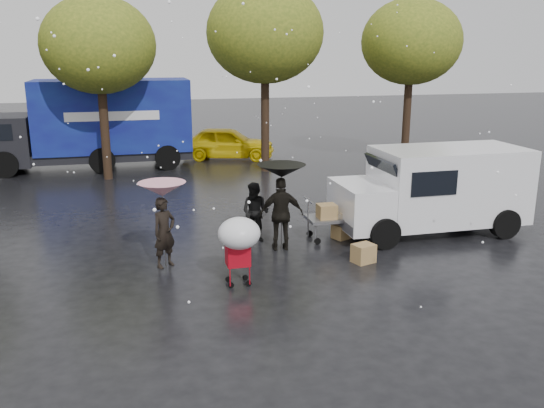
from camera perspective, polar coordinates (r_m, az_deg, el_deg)
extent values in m
plane|color=black|center=(12.90, -1.17, -6.01)|extent=(90.00, 90.00, 0.00)
imported|color=black|center=(12.76, -10.62, -2.79)|extent=(0.68, 0.63, 1.56)
imported|color=black|center=(14.26, -1.66, -0.80)|extent=(0.91, 0.87, 1.48)
imported|color=black|center=(13.59, 0.95, -1.00)|extent=(1.08, 0.57, 1.76)
cylinder|color=#4C4C4C|center=(12.73, -10.64, -2.38)|extent=(0.02, 0.02, 1.75)
cone|color=#EE6282|center=(12.50, -10.83, 1.45)|extent=(1.03, 1.03, 0.30)
sphere|color=#4C4C4C|center=(12.50, -10.84, 1.59)|extent=(0.06, 0.06, 0.06)
cylinder|color=#4C4C4C|center=(13.57, 0.95, -0.67)|extent=(0.02, 0.02, 1.92)
cone|color=black|center=(13.34, 0.96, 3.30)|extent=(1.13, 1.13, 0.30)
sphere|color=#4C4C4C|center=(13.33, 0.96, 3.43)|extent=(0.06, 0.06, 0.06)
cube|color=slate|center=(14.55, 6.41, -1.35)|extent=(1.50, 0.80, 0.08)
cylinder|color=slate|center=(14.25, 3.61, -0.60)|extent=(0.04, 0.04, 0.60)
cube|color=olive|center=(14.70, 7.58, -0.25)|extent=(0.55, 0.45, 0.40)
cube|color=olive|center=(14.30, 5.45, -0.72)|extent=(0.45, 0.40, 0.35)
cube|color=olive|center=(14.37, 7.81, 0.79)|extent=(0.40, 0.35, 0.28)
cube|color=tan|center=(14.54, 6.61, -0.96)|extent=(0.90, 0.55, 0.12)
cylinder|color=black|center=(14.21, 4.53, -3.69)|extent=(0.16, 0.05, 0.16)
cylinder|color=black|center=(14.79, 3.75, -2.93)|extent=(0.16, 0.05, 0.16)
cylinder|color=black|center=(14.63, 9.00, -3.29)|extent=(0.16, 0.05, 0.16)
cylinder|color=black|center=(15.19, 8.07, -2.56)|extent=(0.16, 0.05, 0.16)
cube|color=#B90A19|center=(11.65, -3.41, -4.97)|extent=(0.47, 0.41, 0.45)
cylinder|color=#B90A19|center=(11.35, -3.26, -3.54)|extent=(0.42, 0.02, 0.02)
cylinder|color=#4C4C4C|center=(11.38, -3.25, -3.87)|extent=(0.02, 0.02, 0.60)
ellipsoid|color=white|center=(11.31, -3.27, -2.91)|extent=(0.84, 0.84, 0.63)
cylinder|color=black|center=(11.69, -4.09, -8.02)|extent=(0.12, 0.04, 0.12)
cylinder|color=black|center=(11.98, -4.36, -7.44)|extent=(0.12, 0.04, 0.12)
cylinder|color=black|center=(11.75, -2.35, -7.87)|extent=(0.12, 0.04, 0.12)
cylinder|color=black|center=(12.04, -2.66, -7.29)|extent=(0.12, 0.04, 0.12)
cube|color=white|center=(15.65, 17.09, 1.88)|extent=(3.80, 2.00, 1.90)
cube|color=white|center=(14.67, 8.91, -0.09)|extent=(1.20, 1.95, 1.10)
cube|color=black|center=(14.70, 11.02, 3.25)|extent=(0.37, 1.70, 0.67)
cube|color=slate|center=(14.58, 6.85, -1.75)|extent=(0.12, 1.90, 0.25)
cylinder|color=black|center=(14.05, 11.08, -2.87)|extent=(0.76, 0.28, 0.76)
cylinder|color=black|center=(15.72, 8.17, -0.82)|extent=(0.76, 0.28, 0.76)
cylinder|color=black|center=(15.71, 22.07, -1.81)|extent=(0.76, 0.28, 0.76)
cylinder|color=black|center=(17.21, 18.41, -0.06)|extent=(0.76, 0.28, 0.76)
cube|color=navy|center=(24.16, -15.46, 8.47)|extent=(6.00, 2.50, 2.80)
cube|color=black|center=(24.72, -25.13, 5.75)|extent=(2.20, 2.40, 1.90)
cube|color=black|center=(24.42, -17.56, 4.70)|extent=(8.00, 2.30, 0.35)
cube|color=white|center=(22.90, -15.53, 8.39)|extent=(3.50, 0.03, 0.35)
cylinder|color=black|center=(23.68, -24.95, 3.57)|extent=(1.00, 0.30, 1.00)
cylinder|color=black|center=(25.91, -24.06, 4.54)|extent=(1.00, 0.30, 1.00)
cylinder|color=black|center=(23.29, -10.30, 4.56)|extent=(1.00, 0.30, 1.00)
cylinder|color=black|center=(25.55, -10.67, 5.46)|extent=(1.00, 0.30, 1.00)
cube|color=olive|center=(13.13, 9.05, -4.84)|extent=(0.56, 0.50, 0.42)
cube|color=olive|center=(14.71, 6.97, -2.69)|extent=(0.57, 0.52, 0.36)
imported|color=yellow|center=(25.36, -4.51, 6.06)|extent=(4.41, 2.72, 1.40)
cylinder|color=black|center=(21.89, -16.32, 8.15)|extent=(0.32, 0.32, 4.48)
ellipsoid|color=#435819|center=(21.76, -16.82, 14.85)|extent=(4.00, 4.00, 3.40)
cylinder|color=black|center=(22.45, -0.69, 9.45)|extent=(0.32, 0.32, 4.90)
ellipsoid|color=#435819|center=(22.36, -0.71, 16.61)|extent=(4.40, 4.40, 3.74)
cylinder|color=black|center=(24.55, 13.25, 9.20)|extent=(0.32, 0.32, 4.62)
ellipsoid|color=#435819|center=(24.45, 13.63, 15.37)|extent=(4.00, 4.00, 3.40)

